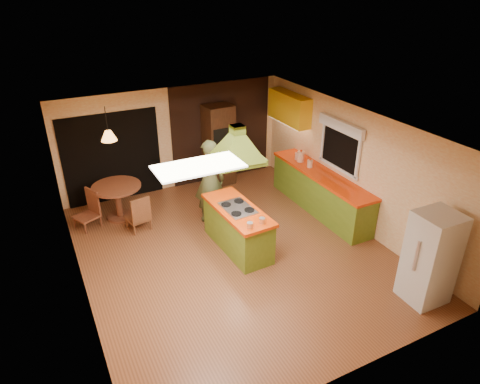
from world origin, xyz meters
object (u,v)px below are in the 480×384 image
man (209,181)px  wall_oven (219,145)px  canister_large (301,156)px  kitchen_island (238,228)px  refrigerator (431,258)px  dining_table (117,195)px

man → wall_oven: (0.95, 1.63, 0.09)m
man → canister_large: (2.31, 0.04, 0.12)m
kitchen_island → wall_oven: bearing=69.8°
refrigerator → canister_large: (0.19, 3.95, 0.25)m
kitchen_island → dining_table: (-1.80, 2.21, 0.11)m
man → refrigerator: (2.12, -3.91, -0.13)m
kitchen_island → wall_oven: 3.04m
wall_oven → dining_table: size_ratio=1.95×
refrigerator → wall_oven: 5.67m
canister_large → refrigerator: bearing=-92.8°
wall_oven → dining_table: bearing=-170.2°
refrigerator → dining_table: refrigerator is taller
refrigerator → man: bearing=119.9°
refrigerator → wall_oven: bearing=103.4°
man → wall_oven: wall_oven is taller
kitchen_island → dining_table: kitchen_island is taller
wall_oven → man: bearing=-123.7°
man → canister_large: 2.32m
wall_oven → dining_table: wall_oven is taller
kitchen_island → wall_oven: size_ratio=0.87×
refrigerator → dining_table: bearing=129.7°
dining_table → canister_large: size_ratio=4.27×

